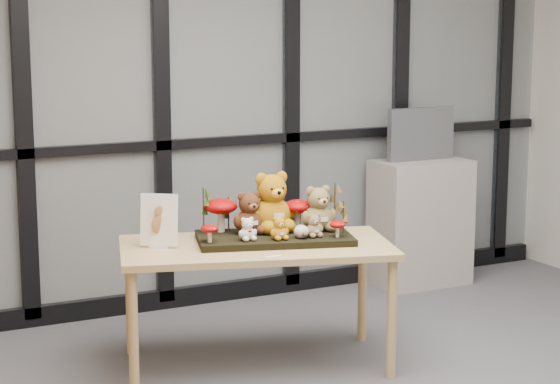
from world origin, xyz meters
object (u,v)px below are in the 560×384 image
bear_small_yellow (279,227)px  cabinet (420,223)px  diorama_tray (274,238)px  bear_beige_small (314,224)px  bear_pooh_yellow (271,199)px  mushroom_back_right (298,213)px  bear_white_bow (247,228)px  monitor (421,134)px  bear_brown_medium (249,210)px  display_table (256,257)px  mushroom_front_right (337,228)px  mushroom_back_left (221,214)px  plush_cream_hedgehog (301,231)px  sign_holder (159,223)px  bear_tan_back (318,206)px  mushroom_front_left (210,233)px

bear_small_yellow → cabinet: cabinet is taller
diorama_tray → bear_beige_small: bear_beige_small is taller
bear_pooh_yellow → mushroom_back_right: bear_pooh_yellow is taller
bear_white_bow → monitor: 2.08m
bear_brown_medium → cabinet: bear_brown_medium is taller
diorama_tray → monitor: monitor is taller
display_table → mushroom_front_right: bearing=-7.2°
bear_beige_small → cabinet: cabinet is taller
bear_small_yellow → mushroom_back_left: bearing=139.2°
bear_beige_small → monitor: size_ratio=0.27×
plush_cream_hedgehog → mushroom_front_right: bearing=-2.2°
plush_cream_hedgehog → sign_holder: 0.74m
bear_pooh_yellow → bear_brown_medium: bearing=-160.0°
bear_beige_small → diorama_tray: bearing=158.0°
display_table → plush_cream_hedgehog: (0.21, -0.11, 0.14)m
bear_tan_back → mushroom_back_left: (-0.48, 0.21, -0.04)m
bear_beige_small → display_table: bearing=175.0°
bear_beige_small → mushroom_front_left: (-0.54, 0.13, -0.02)m
plush_cream_hedgehog → mushroom_back_left: bearing=150.3°
display_table → mushroom_back_left: bearing=132.4°
mushroom_back_left → mushroom_front_right: (0.50, -0.39, -0.05)m
bear_beige_small → mushroom_back_left: 0.51m
sign_holder → mushroom_front_left: bearing=1.2°
diorama_tray → cabinet: size_ratio=0.94×
bear_brown_medium → plush_cream_hedgehog: size_ratio=3.24×
sign_holder → cabinet: size_ratio=0.32×
display_table → mushroom_front_right: size_ratio=16.03×
diorama_tray → mushroom_front_right: (0.27, -0.19, 0.07)m
bear_brown_medium → bear_beige_small: size_ratio=1.83×
display_table → mushroom_back_right: bearing=36.0°
bear_small_yellow → mushroom_front_right: 0.31m
mushroom_front_right → sign_holder: (-0.87, 0.33, 0.05)m
monitor → mushroom_front_left: bearing=-153.3°
bear_white_bow → cabinet: bearing=46.6°
bear_white_bow → plush_cream_hedgehog: size_ratio=1.74×
diorama_tray → bear_white_bow: (-0.18, -0.05, 0.08)m
diorama_tray → mushroom_back_right: 0.23m
mushroom_back_left → mushroom_back_right: bearing=-15.7°
bear_brown_medium → monitor: (1.70, 0.89, 0.22)m
mushroom_back_right → mushroom_front_right: 0.30m
bear_brown_medium → diorama_tray: bearing=-25.4°
bear_pooh_yellow → bear_small_yellow: bear_pooh_yellow is taller
bear_tan_back → bear_white_bow: size_ratio=2.01×
bear_pooh_yellow → mushroom_back_left: bearing=175.8°
sign_holder → display_table: bearing=16.4°
mushroom_front_left → mushroom_back_left: bearing=53.6°
bear_tan_back → bear_white_bow: 0.45m
mushroom_back_left → mushroom_front_right: mushroom_back_left is taller
plush_cream_hedgehog → mushroom_front_left: bearing=-178.2°
cabinet → bear_tan_back: bearing=-143.9°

